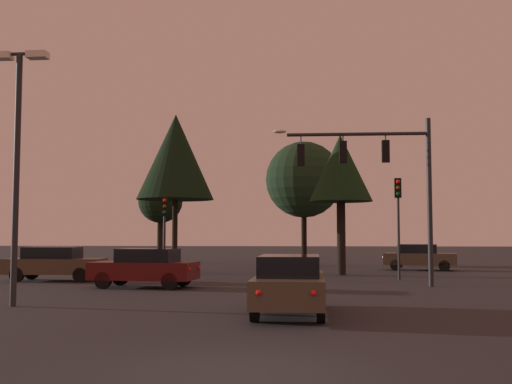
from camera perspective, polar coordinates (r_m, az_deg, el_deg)
name	(u,v)px	position (r m, az deg, el deg)	size (l,w,h in m)	color
ground_plane	(291,273)	(33.66, 3.29, -7.51)	(168.00, 168.00, 0.00)	#262326
traffic_signal_mast_arm	(378,169)	(25.40, 11.29, 2.14)	(6.40, 0.44, 6.78)	#232326
traffic_light_corner_left	(398,208)	(28.87, 13.07, -1.46)	(0.31, 0.36, 4.66)	#232326
traffic_light_corner_right	(165,220)	(29.40, -8.49, -2.62)	(0.35, 0.38, 3.86)	#232326
car_nearside_lane	(290,283)	(16.03, 3.17, -8.47)	(1.77, 4.64, 1.52)	#473828
car_crossing_left	(55,263)	(29.14, -18.19, -6.29)	(4.40, 1.97, 1.52)	#473828
car_crossing_right	(145,267)	(24.52, -10.26, -6.88)	(4.24, 2.22, 1.52)	#4C0F0F
car_far_lane	(419,257)	(37.39, 14.94, -5.82)	(4.39, 2.62, 1.52)	#473828
parking_lot_lamp_post	(17,142)	(19.28, -21.29, 4.37)	(1.70, 0.36, 7.43)	#232326
tree_behind_sign	(160,202)	(46.03, -8.86, -0.88)	(3.27, 3.27, 6.23)	black
tree_left_far	(341,169)	(32.35, 7.86, 2.11)	(3.29, 3.29, 7.32)	black
tree_center_horizon	(176,157)	(33.83, -7.49, 3.24)	(4.19, 4.19, 8.67)	black
tree_right_cluster	(304,180)	(41.30, 4.46, 1.14)	(5.12, 5.12, 8.34)	black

